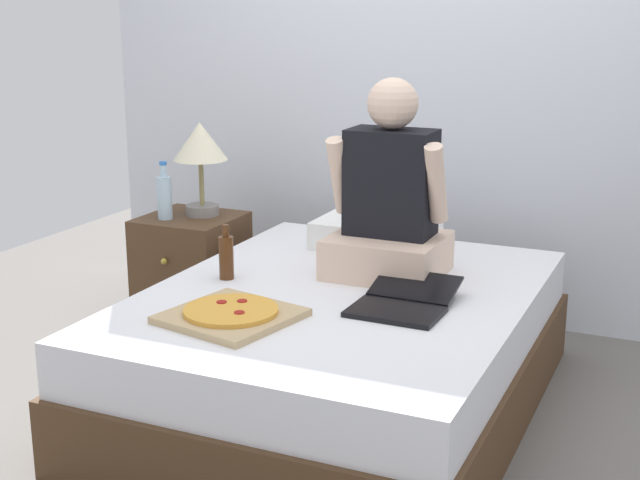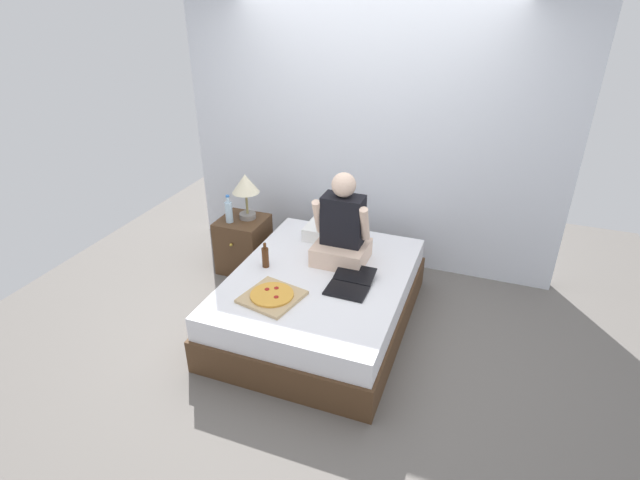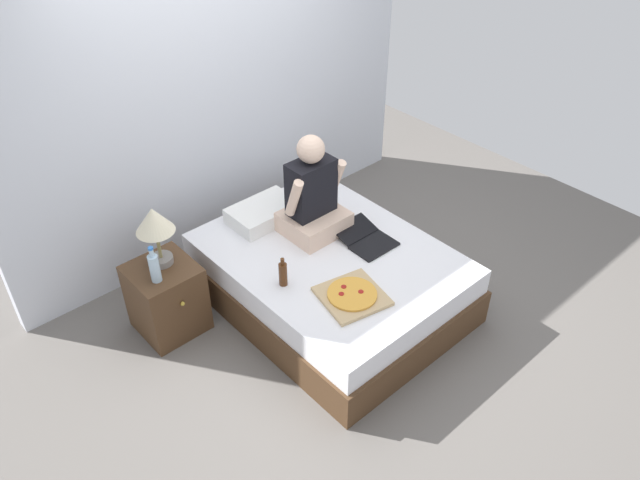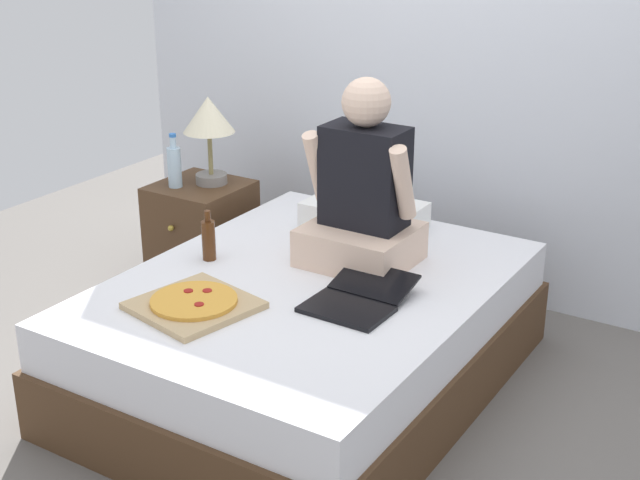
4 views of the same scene
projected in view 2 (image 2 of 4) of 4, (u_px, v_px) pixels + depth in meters
The scene contains 11 objects.
ground_plane at pixel (320, 322), 4.28m from camera, with size 5.71×5.71×0.00m, color #66605B.
wall_back at pixel (368, 139), 4.76m from camera, with size 3.71×0.12×2.50m, color silver.
bed at pixel (320, 299), 4.17m from camera, with size 1.42×1.85×0.48m.
nightstand_left at pixel (244, 244), 4.96m from camera, with size 0.44×0.47×0.54m.
lamp_on_left_nightstand at pixel (246, 187), 4.71m from camera, with size 0.26×0.26×0.45m.
water_bottle at pixel (229, 211), 4.73m from camera, with size 0.07×0.07×0.28m.
pillow at pixel (334, 232), 4.60m from camera, with size 0.52×0.34×0.12m, color white.
person_seated at pixel (342, 230), 4.14m from camera, with size 0.47×0.40×0.78m.
laptop at pixel (349, 285), 3.88m from camera, with size 0.32×0.42×0.07m.
pizza_box at pixel (272, 296), 3.75m from camera, with size 0.48×0.48×0.04m.
beer_bottle_on_bed at pixel (265, 257), 4.13m from camera, with size 0.06×0.06×0.22m.
Camera 2 is at (1.22, -3.24, 2.63)m, focal length 28.00 mm.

